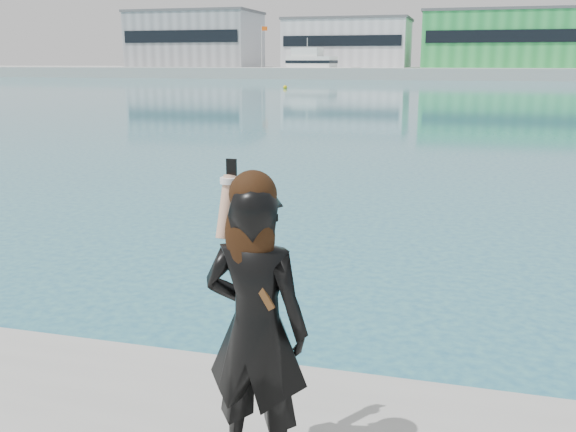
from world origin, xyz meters
name	(u,v)px	position (x,y,z in m)	size (l,w,h in m)	color
far_quay	(460,73)	(0.00, 130.00, 1.00)	(320.00, 40.00, 2.00)	#9E9E99
warehouse_grey_left	(196,39)	(-55.00, 127.98, 7.76)	(26.52, 16.36, 11.50)	gray
warehouse_white	(348,43)	(-22.00, 127.98, 6.76)	(24.48, 15.35, 9.50)	silver
warehouse_green	(505,39)	(8.00, 127.98, 7.26)	(30.60, 16.36, 10.50)	green
flagpole_left	(262,44)	(-37.91, 121.00, 6.54)	(1.28, 0.16, 8.00)	silver
motor_yacht	(314,67)	(-25.84, 114.16, 2.07)	(16.34, 7.61, 7.36)	white
buoy_far	(285,89)	(-19.29, 71.49, 0.00)	(0.50, 0.50, 0.50)	#DABD0B
woman	(256,321)	(0.71, -0.32, 1.73)	(0.67, 0.47, 1.84)	black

